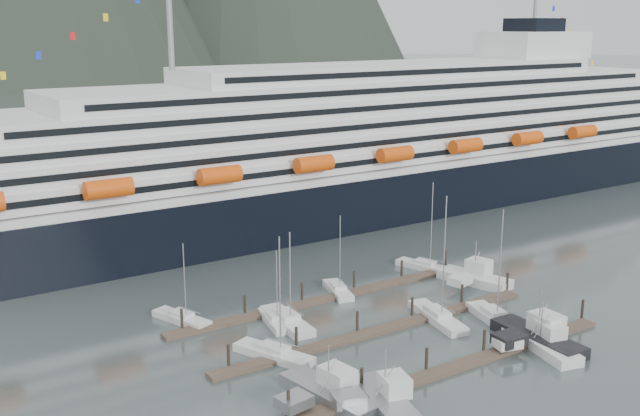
# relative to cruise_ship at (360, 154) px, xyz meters

# --- Properties ---
(ground) EXTENTS (1600.00, 1600.00, 0.00)m
(ground) POSITION_rel_cruise_ship_xyz_m (-30.03, -54.94, -12.04)
(ground) COLOR #4E5B5A
(ground) RESTS_ON ground
(cruise_ship) EXTENTS (210.00, 30.40, 50.30)m
(cruise_ship) POSITION_rel_cruise_ship_xyz_m (0.00, 0.00, 0.00)
(cruise_ship) COLOR black
(cruise_ship) RESTS_ON ground
(dock_near) EXTENTS (48.18, 2.28, 3.20)m
(dock_near) POSITION_rel_cruise_ship_xyz_m (-34.95, -64.89, -11.73)
(dock_near) COLOR #47382D
(dock_near) RESTS_ON ground
(dock_mid) EXTENTS (48.18, 2.28, 3.20)m
(dock_mid) POSITION_rel_cruise_ship_xyz_m (-34.95, -51.89, -11.73)
(dock_mid) COLOR #47382D
(dock_mid) RESTS_ON ground
(dock_far) EXTENTS (48.18, 2.28, 3.20)m
(dock_far) POSITION_rel_cruise_ship_xyz_m (-34.95, -38.89, -11.73)
(dock_far) COLOR #47382D
(dock_far) RESTS_ON ground
(sailboat_a) EXTENTS (4.15, 8.54, 10.55)m
(sailboat_a) POSITION_rel_cruise_ship_xyz_m (-44.98, -42.38, -11.65)
(sailboat_a) COLOR silver
(sailboat_a) RESTS_ON ground
(sailboat_b) EXTENTS (6.37, 10.61, 15.40)m
(sailboat_b) POSITION_rel_cruise_ship_xyz_m (-50.30, -51.10, -11.60)
(sailboat_b) COLOR silver
(sailboat_b) RESTS_ON ground
(sailboat_c) EXTENTS (3.83, 10.94, 13.28)m
(sailboat_c) POSITION_rel_cruise_ship_xyz_m (-43.87, -43.42, -11.61)
(sailboat_c) COLOR silver
(sailboat_c) RESTS_ON ground
(sailboat_d) EXTENTS (5.21, 11.85, 17.56)m
(sailboat_d) POSITION_rel_cruise_ship_xyz_m (-26.67, -53.17, -11.59)
(sailboat_d) COLOR silver
(sailboat_d) RESTS_ON ground
(sailboat_e) EXTENTS (5.13, 9.40, 11.26)m
(sailboat_e) POSITION_rel_cruise_ship_xyz_m (-54.86, -34.95, -11.65)
(sailboat_e) COLOR silver
(sailboat_e) RESTS_ON ground
(sailboat_f) EXTENTS (4.62, 8.42, 12.19)m
(sailboat_f) POSITION_rel_cruise_ship_xyz_m (-31.60, -37.45, -11.64)
(sailboat_f) COLOR silver
(sailboat_f) RESTS_ON ground
(sailboat_g) EXTENTS (5.15, 9.99, 14.69)m
(sailboat_g) POSITION_rel_cruise_ship_xyz_m (-13.85, -36.19, -11.62)
(sailboat_g) COLOR silver
(sailboat_g) RESTS_ON ground
(sailboat_h) EXTENTS (5.36, 10.16, 15.82)m
(sailboat_h) POSITION_rel_cruise_ship_xyz_m (-20.57, -57.25, -11.59)
(sailboat_h) COLOR silver
(sailboat_h) RESTS_ON ground
(trawler_a) EXTENTS (9.17, 12.61, 6.72)m
(trawler_a) POSITION_rel_cruise_ship_xyz_m (-50.78, -62.98, -11.17)
(trawler_a) COLOR gray
(trawler_a) RESTS_ON ground
(trawler_b) EXTENTS (8.72, 11.03, 6.81)m
(trawler_b) POSITION_rel_cruise_ship_xyz_m (-46.73, -67.19, -11.16)
(trawler_b) COLOR gray
(trawler_b) RESTS_ON ground
(trawler_c) EXTENTS (9.52, 12.91, 6.35)m
(trawler_c) POSITION_rel_cruise_ship_xyz_m (-22.27, -66.35, -11.20)
(trawler_c) COLOR silver
(trawler_c) RESTS_ON ground
(trawler_d) EXTENTS (9.54, 12.89, 7.59)m
(trawler_d) POSITION_rel_cruise_ship_xyz_m (-21.59, -65.47, -11.09)
(trawler_d) COLOR black
(trawler_d) RESTS_ON ground
(trawler_e) EXTENTS (9.29, 11.73, 7.26)m
(trawler_e) POSITION_rel_cruise_ship_xyz_m (-12.15, -45.35, -11.12)
(trawler_e) COLOR silver
(trawler_e) RESTS_ON ground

